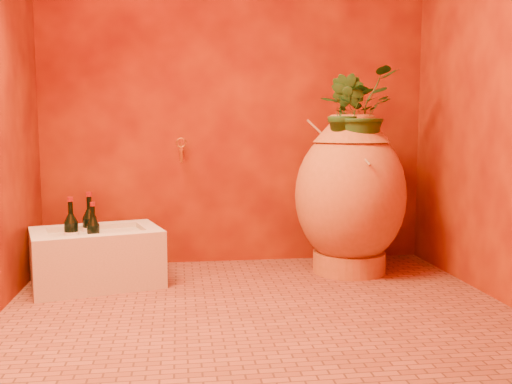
{
  "coord_description": "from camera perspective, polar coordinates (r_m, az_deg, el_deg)",
  "views": [
    {
      "loc": [
        -0.38,
        -2.74,
        0.89
      ],
      "look_at": [
        0.04,
        0.35,
        0.54
      ],
      "focal_mm": 40.0,
      "sensor_mm": 36.0,
      "label": 1
    }
  ],
  "objects": [
    {
      "name": "wall_back",
      "position": [
        3.78,
        -1.96,
        11.94
      ],
      "size": [
        2.5,
        0.02,
        2.5
      ],
      "primitive_type": "cube",
      "color": "#580A05",
      "rests_on": "ground"
    },
    {
      "name": "wine_bottle_c",
      "position": [
        3.34,
        -15.94,
        -4.24
      ],
      "size": [
        0.07,
        0.07,
        0.3
      ],
      "color": "black",
      "rests_on": "stone_basin"
    },
    {
      "name": "floor",
      "position": [
        2.91,
        0.16,
        -11.37
      ],
      "size": [
        2.5,
        2.5,
        0.0
      ],
      "primitive_type": "plane",
      "color": "brown",
      "rests_on": "ground"
    },
    {
      "name": "amphora",
      "position": [
        3.53,
        9.41,
        -0.28
      ],
      "size": [
        0.9,
        0.9,
        0.97
      ],
      "rotation": [
        0.0,
        0.0,
        -0.43
      ],
      "color": "#B56A33",
      "rests_on": "floor"
    },
    {
      "name": "wine_bottle_b",
      "position": [
        3.36,
        -17.98,
        -4.04
      ],
      "size": [
        0.08,
        0.08,
        0.33
      ],
      "color": "black",
      "rests_on": "stone_basin"
    },
    {
      "name": "wall_tap",
      "position": [
        3.67,
        -7.5,
        4.31
      ],
      "size": [
        0.07,
        0.14,
        0.15
      ],
      "color": "#B17E28",
      "rests_on": "wall_back"
    },
    {
      "name": "stone_basin",
      "position": [
        3.37,
        -15.64,
        -6.38
      ],
      "size": [
        0.8,
        0.66,
        0.32
      ],
      "rotation": [
        0.0,
        0.0,
        0.28
      ],
      "color": "beige",
      "rests_on": "floor"
    },
    {
      "name": "wall_right",
      "position": [
        3.21,
        23.44,
        12.38
      ],
      "size": [
        0.02,
        2.0,
        2.5
      ],
      "primitive_type": "cube",
      "color": "#580A05",
      "rests_on": "ground"
    },
    {
      "name": "wine_bottle_a",
      "position": [
        3.44,
        -16.26,
        -3.65
      ],
      "size": [
        0.08,
        0.08,
        0.34
      ],
      "color": "black",
      "rests_on": "stone_basin"
    },
    {
      "name": "plant_side",
      "position": [
        3.4,
        9.02,
        7.94
      ],
      "size": [
        0.28,
        0.3,
        0.43
      ],
      "primitive_type": "imported",
      "rotation": [
        0.0,
        0.0,
        -1.02
      ],
      "color": "#1C4A1A",
      "rests_on": "amphora"
    },
    {
      "name": "plant_main",
      "position": [
        3.48,
        10.13,
        7.89
      ],
      "size": [
        0.61,
        0.61,
        0.52
      ],
      "primitive_type": "imported",
      "rotation": [
        0.0,
        0.0,
        0.77
      ],
      "color": "#1C4A1A",
      "rests_on": "amphora"
    }
  ]
}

